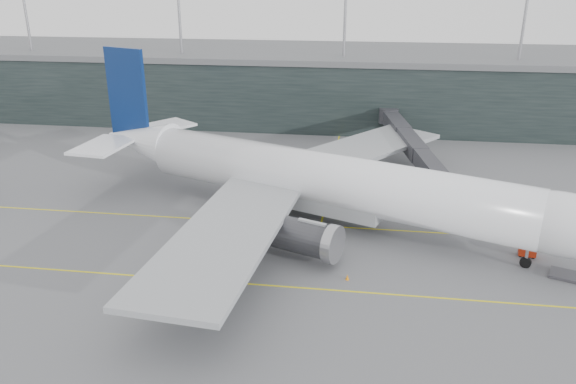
# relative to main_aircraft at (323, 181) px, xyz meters

# --- Properties ---
(ground) EXTENTS (320.00, 320.00, 0.00)m
(ground) POSITION_rel_main_aircraft_xyz_m (-5.09, 2.56, -5.89)
(ground) COLOR slate
(ground) RESTS_ON ground
(taxiline_a) EXTENTS (160.00, 0.25, 0.02)m
(taxiline_a) POSITION_rel_main_aircraft_xyz_m (-5.09, -1.44, -5.88)
(taxiline_a) COLOR yellow
(taxiline_a) RESTS_ON ground
(taxiline_b) EXTENTS (160.00, 0.25, 0.02)m
(taxiline_b) POSITION_rel_main_aircraft_xyz_m (-5.09, -17.44, -5.88)
(taxiline_b) COLOR yellow
(taxiline_b) RESTS_ON ground
(taxiline_lead_main) EXTENTS (0.25, 60.00, 0.02)m
(taxiline_lead_main) POSITION_rel_main_aircraft_xyz_m (-0.09, 22.56, -5.88)
(taxiline_lead_main) COLOR yellow
(taxiline_lead_main) RESTS_ON ground
(terminal) EXTENTS (240.00, 36.00, 29.00)m
(terminal) POSITION_rel_main_aircraft_xyz_m (-5.09, 60.56, 1.73)
(terminal) COLOR black
(terminal) RESTS_ON ground
(main_aircraft) EXTENTS (71.89, 66.43, 20.98)m
(main_aircraft) POSITION_rel_main_aircraft_xyz_m (0.00, 0.00, 0.00)
(main_aircraft) COLOR white
(main_aircraft) RESTS_ON ground
(jet_bridge) EXTENTS (9.59, 44.45, 6.21)m
(jet_bridge) POSITION_rel_main_aircraft_xyz_m (13.59, 24.78, -1.24)
(jet_bridge) COLOR #303036
(jet_bridge) RESTS_ON ground
(gse_cart) EXTENTS (2.13, 1.54, 1.33)m
(gse_cart) POSITION_rel_main_aircraft_xyz_m (24.85, -6.55, -5.15)
(gse_cart) COLOR #9E200B
(gse_cart) RESTS_ON ground
(baggage_dolly) EXTENTS (4.01, 3.64, 0.33)m
(baggage_dolly) POSITION_rel_main_aircraft_xyz_m (27.90, -10.99, -5.69)
(baggage_dolly) COLOR #39383D
(baggage_dolly) RESTS_ON ground
(uld_a) EXTENTS (2.55, 2.26, 1.95)m
(uld_a) POSITION_rel_main_aircraft_xyz_m (-9.62, 13.48, -4.86)
(uld_a) COLOR #35363A
(uld_a) RESTS_ON ground
(uld_b) EXTENTS (2.09, 1.82, 1.66)m
(uld_b) POSITION_rel_main_aircraft_xyz_m (-7.60, 14.82, -5.02)
(uld_b) COLOR #35363A
(uld_b) RESTS_ON ground
(uld_c) EXTENTS (2.66, 2.32, 2.09)m
(uld_c) POSITION_rel_main_aircraft_xyz_m (-4.09, 11.96, -4.79)
(uld_c) COLOR #35363A
(uld_c) RESTS_ON ground
(cone_nose) EXTENTS (0.42, 0.42, 0.66)m
(cone_nose) POSITION_rel_main_aircraft_xyz_m (27.76, -4.19, -5.56)
(cone_nose) COLOR red
(cone_nose) RESTS_ON ground
(cone_wing_stbd) EXTENTS (0.42, 0.42, 0.66)m
(cone_wing_stbd) POSITION_rel_main_aircraft_xyz_m (3.99, -15.04, -5.56)
(cone_wing_stbd) COLOR orange
(cone_wing_stbd) RESTS_ON ground
(cone_wing_port) EXTENTS (0.41, 0.41, 0.65)m
(cone_wing_port) POSITION_rel_main_aircraft_xyz_m (2.95, 12.61, -5.56)
(cone_wing_port) COLOR orange
(cone_wing_port) RESTS_ON ground
(cone_tail) EXTENTS (0.40, 0.40, 0.64)m
(cone_tail) POSITION_rel_main_aircraft_xyz_m (-15.71, -6.73, -5.57)
(cone_tail) COLOR orange
(cone_tail) RESTS_ON ground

